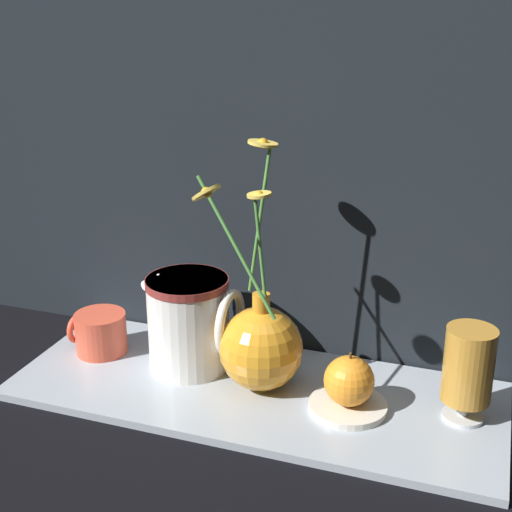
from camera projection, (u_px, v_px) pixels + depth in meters
The scene contains 9 objects.
ground_plane at pixel (255, 394), 1.07m from camera, with size 6.00×6.00×0.00m, color black.
shelf at pixel (255, 391), 1.06m from camera, with size 0.72×0.28×0.01m.
backdrop_wall at pixel (291, 3), 1.01m from camera, with size 1.22×0.02×1.10m.
vase_with_flowers at pixel (261, 345), 1.04m from camera, with size 0.14×0.20×0.37m.
yellow_mug at pixel (100, 333), 1.16m from camera, with size 0.09×0.08×0.07m.
ceramic_pitcher at pixel (190, 320), 1.09m from camera, with size 0.15×0.13×0.16m.
tea_glass at pixel (468, 367), 0.96m from camera, with size 0.07×0.07×0.14m.
saucer_plate at pixel (348, 406), 1.00m from camera, with size 0.11×0.11×0.01m.
orange_fruit at pixel (349, 381), 0.99m from camera, with size 0.07×0.07×0.08m.
Camera 1 is at (0.31, -0.87, 0.56)m, focal length 50.00 mm.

